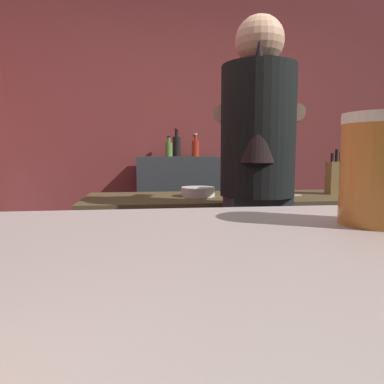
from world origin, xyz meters
TOP-DOWN VIEW (x-y plane):
  - wall_back at (0.00, 2.20)m, footprint 5.20×0.10m
  - prep_counter at (0.35, 0.77)m, footprint 2.10×0.60m
  - back_shelf at (-0.04, 1.92)m, footprint 0.77×0.36m
  - bartender at (0.17, 0.32)m, footprint 0.50×0.55m
  - knife_block at (0.82, 0.79)m, footprint 0.10×0.08m
  - mixing_bowl at (-0.04, 0.78)m, footprint 0.20×0.20m
  - chefs_knife at (0.45, 0.72)m, footprint 0.24×0.05m
  - pint_glass_far at (-0.09, -0.93)m, footprint 0.08×0.08m
  - bottle_olive_oil at (-0.14, 1.87)m, footprint 0.06×0.06m
  - bottle_soy at (-0.06, 2.01)m, footprint 0.07×0.07m
  - bottle_hot_sauce at (0.09, 1.83)m, footprint 0.06×0.06m
  - bottle_vinegar at (0.10, 1.97)m, footprint 0.07×0.07m

SIDE VIEW (x-z plane):
  - prep_counter at x=0.35m, z-range 0.00..0.89m
  - back_shelf at x=-0.04m, z-range 0.00..1.12m
  - chefs_knife at x=0.45m, z-range 0.89..0.90m
  - mixing_bowl at x=-0.04m, z-range 0.89..0.95m
  - knife_block at x=0.82m, z-range 0.86..1.13m
  - bartender at x=0.17m, z-range 0.14..1.90m
  - pint_glass_far at x=-0.09m, z-range 1.06..1.18m
  - bottle_olive_oil at x=-0.14m, z-range 1.10..1.27m
  - bottle_vinegar at x=0.10m, z-range 1.09..1.29m
  - bottle_hot_sauce at x=0.09m, z-range 1.09..1.29m
  - bottle_soy at x=-0.06m, z-range 1.09..1.35m
  - wall_back at x=0.00m, z-range 0.00..2.70m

